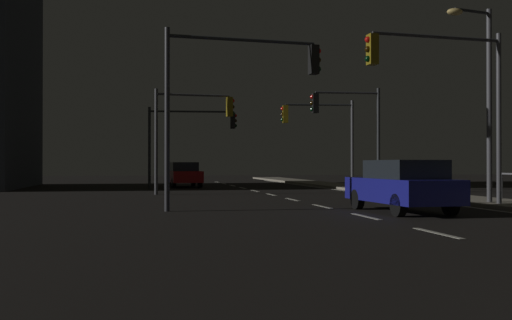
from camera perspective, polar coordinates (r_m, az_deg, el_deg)
ground_plane at (r=20.94m, az=5.96°, el=-4.37°), size 112.00×112.00×0.00m
sidewalk_right at (r=23.55m, az=20.77°, el=-3.73°), size 2.56×77.00×0.14m
lane_markings_center at (r=24.30m, az=3.54°, el=-3.80°), size 0.14×50.00×0.01m
lane_edge_line at (r=27.28m, az=12.45°, el=-3.42°), size 0.14×53.00×0.01m
car at (r=18.36m, az=13.82°, el=-2.35°), size 2.01×4.47×1.57m
car_oncoming at (r=37.86m, az=-6.93°, el=-1.35°), size 2.07×4.50×1.57m
traffic_light_far_left at (r=32.60m, az=6.13°, el=3.28°), size 3.99×0.71×4.80m
traffic_light_near_right at (r=28.82m, az=-6.17°, el=3.79°), size 3.88×0.50×5.03m
traffic_light_far_center at (r=29.15m, az=8.85°, el=3.95°), size 3.48×0.45×5.02m
traffic_light_far_right at (r=18.98m, az=-1.91°, el=7.44°), size 5.12×0.62×5.66m
traffic_light_overhead_east at (r=20.27m, az=17.53°, el=7.34°), size 4.93×0.62×5.66m
traffic_light_mid_right at (r=35.41m, az=-6.31°, el=2.87°), size 5.22×0.74×4.82m
street_lamp_far_end at (r=22.04m, az=20.90°, el=6.77°), size 1.85×0.60×6.69m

